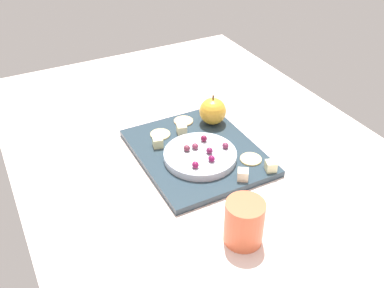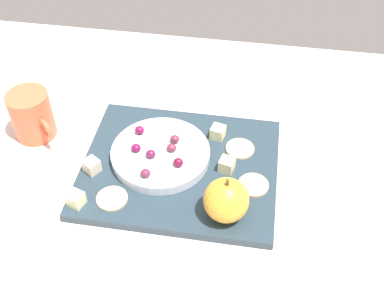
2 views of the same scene
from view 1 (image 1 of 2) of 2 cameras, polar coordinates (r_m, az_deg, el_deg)
table at (r=110.30cm, az=2.47°, el=-2.88°), size 143.65×91.76×3.52cm
platter at (r=110.54cm, az=0.67°, el=-1.07°), size 34.66×28.65×1.64cm
serving_dish at (r=106.61cm, az=1.00°, el=-1.46°), size 17.82×17.82×1.87cm
apple_whole at (r=118.76cm, az=2.72°, el=4.31°), size 7.35×7.35×7.35cm
apple_stem at (r=116.63cm, az=2.78°, el=6.11°), size 0.50×0.50×1.20cm
cheese_cube_0 at (r=110.81cm, az=-4.48°, el=0.22°), size 2.98×2.98×2.47cm
cheese_cube_1 at (r=100.84cm, az=6.65°, el=-3.99°), size 3.43×3.43×2.47cm
cheese_cube_2 at (r=104.34cm, az=10.25°, el=-2.84°), size 3.15×3.15×2.47cm
cheese_cube_3 at (r=115.46cm, az=-1.35°, el=1.92°), size 3.00×3.00×2.47cm
cracker_0 at (r=120.88cm, az=-1.12°, el=3.01°), size 5.28×5.28×0.40cm
cracker_1 at (r=115.64cm, az=-4.16°, el=1.27°), size 5.28×5.28×0.40cm
cracker_2 at (r=107.46cm, az=7.67°, el=-1.97°), size 5.28×5.28×0.40cm
grape_0 at (r=107.26cm, az=4.39°, el=-0.21°), size 1.72×1.55×1.47cm
grape_1 at (r=106.78cm, az=0.41°, el=-0.29°), size 1.72×1.55×1.44cm
grape_2 at (r=106.04cm, az=-0.68°, el=-0.54°), size 1.72×1.55×1.52cm
grape_3 at (r=102.80cm, az=2.57°, el=-1.92°), size 1.72×1.55×1.46cm
grape_4 at (r=109.41cm, az=1.59°, el=0.74°), size 1.72×1.55×1.63cm
grape_5 at (r=100.70cm, az=0.44°, el=-2.74°), size 1.72×1.55×1.59cm
grape_6 at (r=105.25cm, az=2.30°, el=-0.87°), size 1.72×1.55×1.56cm
cup at (r=86.98cm, az=6.82°, el=-10.04°), size 9.69×8.68×9.57cm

